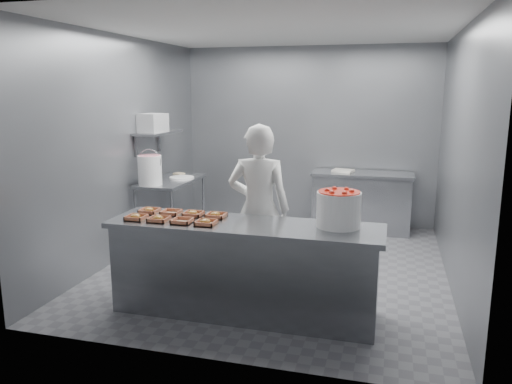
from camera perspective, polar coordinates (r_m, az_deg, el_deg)
floor at (r=6.21m, az=2.27°, el=-8.44°), size 4.50×4.50×0.00m
ceiling at (r=5.87m, az=2.50°, el=18.16°), size 4.50×4.50×0.00m
wall_back at (r=8.08m, az=5.98°, el=6.39°), size 4.00×0.04×2.80m
wall_left at (r=6.62m, az=-14.82°, el=4.90°), size 0.04×4.50×2.80m
wall_right at (r=5.78m, az=22.14°, el=3.49°), size 0.04×4.50×2.80m
service_counter at (r=4.83m, az=-1.35°, el=-8.72°), size 2.60×0.70×0.90m
prep_table at (r=7.11m, az=-9.63°, el=-1.02°), size 0.60×1.20×0.90m
back_counter at (r=7.78m, az=11.96°, el=-1.07°), size 1.50×0.60×0.90m
wall_shelf at (r=7.04m, az=-11.16°, el=6.68°), size 0.35×0.90×0.03m
tray_0 at (r=4.96m, az=-13.54°, el=-2.81°), size 0.19×0.18×0.06m
tray_1 at (r=4.85m, az=-11.05°, el=-3.02°), size 0.19×0.18×0.06m
tray_2 at (r=4.75m, az=-8.42°, el=-3.28°), size 0.19×0.18×0.04m
tray_3 at (r=4.67m, az=-5.75°, el=-3.46°), size 0.19×0.18×0.06m
tray_4 at (r=5.20m, az=-12.09°, el=-2.09°), size 0.19×0.18×0.06m
tray_5 at (r=5.09m, az=-9.66°, el=-2.31°), size 0.19×0.18×0.04m
tray_6 at (r=5.00m, az=-7.19°, el=-2.46°), size 0.19×0.18×0.06m
tray_7 at (r=4.92m, az=-4.60°, el=-2.66°), size 0.19×0.18×0.06m
worker at (r=5.26m, az=0.32°, el=-1.96°), size 0.69×0.49×1.79m
strawberry_tub at (r=4.60m, az=9.43°, el=-1.81°), size 0.40×0.40×0.33m
glaze_bucket at (r=6.67m, az=-12.04°, el=2.53°), size 0.33×0.31×0.47m
bucket_lid at (r=7.09m, az=-8.48°, el=1.61°), size 0.37×0.37×0.03m
rag at (r=7.47m, az=-8.79°, el=2.09°), size 0.18×0.16×0.02m
appliance at (r=6.91m, az=-11.71°, el=7.74°), size 0.35×0.39×0.25m
paper_stack at (r=7.72m, az=9.93°, el=2.42°), size 0.35×0.29×0.04m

